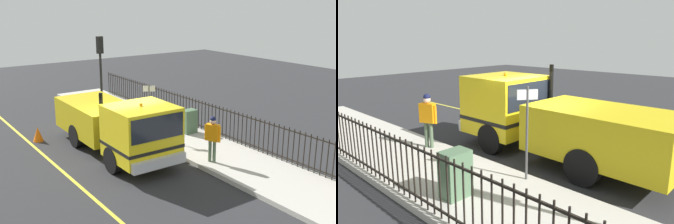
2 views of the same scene
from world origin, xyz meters
TOP-DOWN VIEW (x-y plane):
  - ground_plane at (0.00, 0.00)m, footprint 50.29×50.29m
  - sidewalk_slab at (3.13, 0.00)m, footprint 2.90×22.86m
  - lane_marking at (-2.48, 0.00)m, footprint 0.12×20.57m
  - work_truck at (-0.03, 0.19)m, footprint 2.30×6.83m
  - worker_standing at (2.24, -2.69)m, footprint 0.40×0.60m
  - iron_fence at (4.44, -0.00)m, footprint 0.04×19.47m
  - utility_cabinet at (3.67, 0.54)m, footprint 0.63×0.46m
  - street_sign at (1.94, 1.10)m, footprint 0.43×0.31m

SIDE VIEW (x-z plane):
  - ground_plane at x=0.00m, z-range 0.00..0.00m
  - lane_marking at x=-2.48m, z-range 0.00..0.01m
  - sidewalk_slab at x=3.13m, z-range 0.00..0.16m
  - utility_cabinet at x=3.67m, z-range 0.16..1.22m
  - iron_fence at x=4.44m, z-range 0.17..1.52m
  - worker_standing at x=2.24m, z-range 0.36..2.10m
  - work_truck at x=-0.03m, z-range -0.07..2.67m
  - street_sign at x=1.94m, z-range 0.45..2.78m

